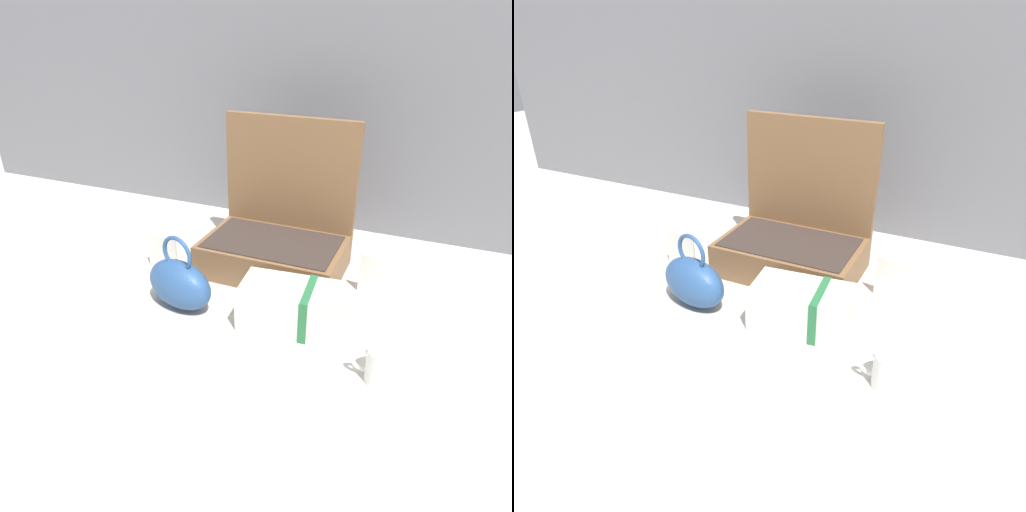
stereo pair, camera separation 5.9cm
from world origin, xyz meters
TOP-DOWN VIEW (x-y plane):
  - ground_plane at (0.00, 0.00)m, footprint 6.00×6.00m
  - back_wall at (0.00, 0.58)m, footprint 3.20×0.06m
  - open_suitcase at (-0.03, 0.19)m, footprint 0.41×0.28m
  - teal_pouch_handbag at (-0.19, -0.12)m, footprint 0.22×0.15m
  - cream_toiletry_bag at (0.10, -0.08)m, footprint 0.26×0.16m
  - coffee_mug at (0.35, -0.19)m, footprint 0.11×0.08m
  - info_card_left at (-0.34, 0.03)m, footprint 0.10×0.01m
  - poster_card_right at (0.29, 0.13)m, footprint 0.13×0.03m

SIDE VIEW (x-z plane):
  - ground_plane at x=0.00m, z-range 0.00..0.00m
  - coffee_mug at x=0.35m, z-range 0.00..0.08m
  - cream_toiletry_bag at x=0.10m, z-range 0.00..0.11m
  - info_card_left at x=-0.34m, z-range 0.00..0.11m
  - poster_card_right at x=0.29m, z-range 0.00..0.12m
  - teal_pouch_handbag at x=-0.19m, z-range -0.03..0.17m
  - open_suitcase at x=-0.03m, z-range -0.12..0.32m
  - back_wall at x=0.00m, z-range 0.00..1.40m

